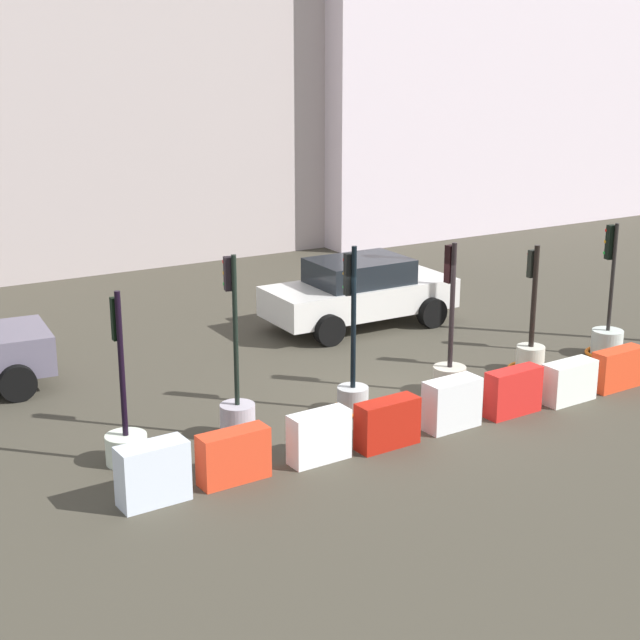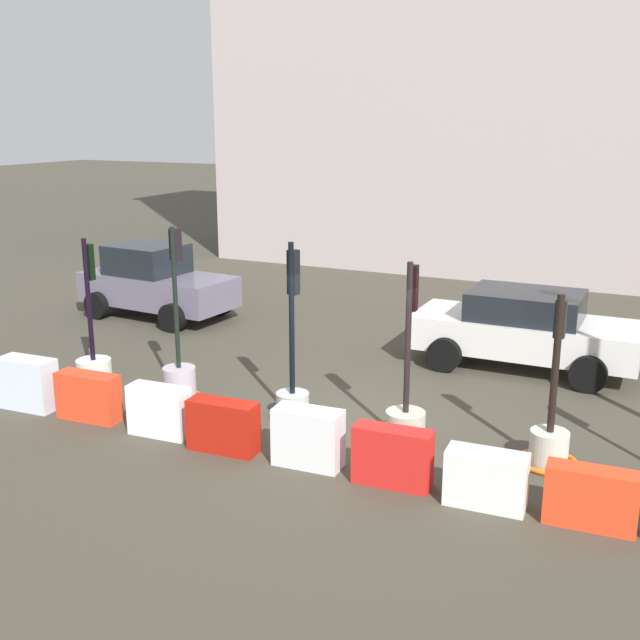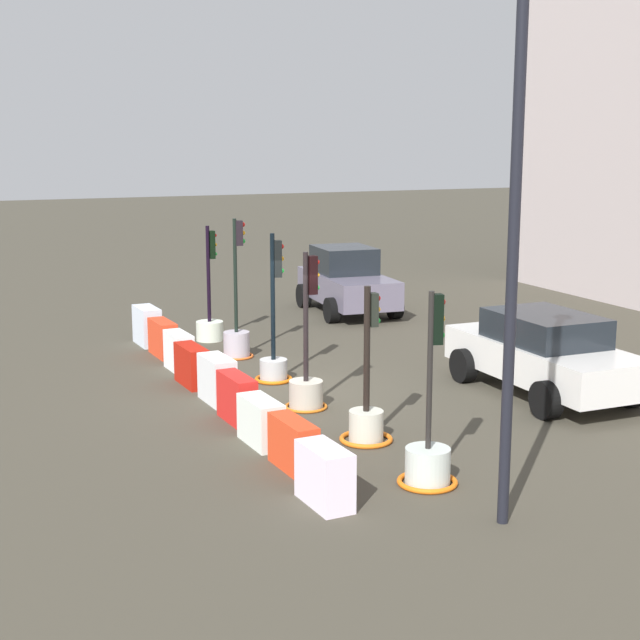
{
  "view_description": "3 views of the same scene",
  "coord_description": "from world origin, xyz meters",
  "px_view_note": "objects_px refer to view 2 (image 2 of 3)",
  "views": [
    {
      "loc": [
        -9.86,
        -13.73,
        6.56
      ],
      "look_at": [
        -1.86,
        -0.03,
        1.9
      ],
      "focal_mm": 54.66,
      "sensor_mm": 36.0,
      "label": 1
    },
    {
      "loc": [
        4.68,
        -10.67,
        5.02
      ],
      "look_at": [
        -0.58,
        0.35,
        1.76
      ],
      "focal_mm": 43.05,
      "sensor_mm": 36.0,
      "label": 2
    },
    {
      "loc": [
        16.61,
        -6.35,
        4.98
      ],
      "look_at": [
        2.11,
        -0.1,
        1.87
      ],
      "focal_mm": 52.88,
      "sensor_mm": 36.0,
      "label": 3
    }
  ],
  "objects_px": {
    "construction_barrier_3": "(223,426)",
    "construction_barrier_6": "(486,479)",
    "traffic_light_0": "(93,359)",
    "traffic_light_4": "(550,438)",
    "car_white_van": "(525,329)",
    "construction_barrier_4": "(308,438)",
    "construction_barrier_7": "(591,498)",
    "construction_barrier_2": "(159,411)",
    "traffic_light_2": "(293,387)",
    "car_grey_saloon": "(155,282)",
    "traffic_light_3": "(406,413)",
    "construction_barrier_0": "(28,383)",
    "construction_barrier_5": "(392,457)",
    "construction_barrier_1": "(88,397)",
    "traffic_light_1": "(179,370)"
  },
  "relations": [
    {
      "from": "construction_barrier_4",
      "to": "construction_barrier_5",
      "type": "bearing_deg",
      "value": -2.12
    },
    {
      "from": "construction_barrier_6",
      "to": "car_white_van",
      "type": "xyz_separation_m",
      "value": [
        -0.71,
        6.11,
        0.44
      ]
    },
    {
      "from": "construction_barrier_2",
      "to": "construction_barrier_5",
      "type": "height_order",
      "value": "construction_barrier_5"
    },
    {
      "from": "construction_barrier_4",
      "to": "construction_barrier_7",
      "type": "xyz_separation_m",
      "value": [
        3.98,
        -0.03,
        -0.05
      ]
    },
    {
      "from": "traffic_light_4",
      "to": "traffic_light_0",
      "type": "bearing_deg",
      "value": -179.28
    },
    {
      "from": "traffic_light_0",
      "to": "construction_barrier_2",
      "type": "bearing_deg",
      "value": -29.17
    },
    {
      "from": "traffic_light_3",
      "to": "construction_barrier_4",
      "type": "height_order",
      "value": "traffic_light_3"
    },
    {
      "from": "construction_barrier_0",
      "to": "car_grey_saloon",
      "type": "bearing_deg",
      "value": 107.29
    },
    {
      "from": "traffic_light_3",
      "to": "construction_barrier_2",
      "type": "relative_size",
      "value": 2.82
    },
    {
      "from": "construction_barrier_6",
      "to": "construction_barrier_0",
      "type": "bearing_deg",
      "value": 179.9
    },
    {
      "from": "traffic_light_4",
      "to": "construction_barrier_5",
      "type": "height_order",
      "value": "traffic_light_4"
    },
    {
      "from": "traffic_light_3",
      "to": "car_white_van",
      "type": "bearing_deg",
      "value": 78.7
    },
    {
      "from": "construction_barrier_7",
      "to": "traffic_light_3",
      "type": "bearing_deg",
      "value": 154.04
    },
    {
      "from": "construction_barrier_3",
      "to": "construction_barrier_7",
      "type": "xyz_separation_m",
      "value": [
        5.39,
        0.07,
        -0.01
      ]
    },
    {
      "from": "traffic_light_4",
      "to": "construction_barrier_2",
      "type": "xyz_separation_m",
      "value": [
        -5.88,
        -1.6,
        -0.01
      ]
    },
    {
      "from": "traffic_light_4",
      "to": "car_white_van",
      "type": "xyz_separation_m",
      "value": [
        -1.26,
        4.46,
        0.4
      ]
    },
    {
      "from": "construction_barrier_2",
      "to": "construction_barrier_4",
      "type": "bearing_deg",
      "value": 0.64
    },
    {
      "from": "traffic_light_2",
      "to": "construction_barrier_5",
      "type": "height_order",
      "value": "traffic_light_2"
    },
    {
      "from": "traffic_light_0",
      "to": "car_grey_saloon",
      "type": "xyz_separation_m",
      "value": [
        -2.06,
        4.68,
        0.42
      ]
    },
    {
      "from": "construction_barrier_3",
      "to": "construction_barrier_6",
      "type": "relative_size",
      "value": 1.04
    },
    {
      "from": "traffic_light_1",
      "to": "car_white_van",
      "type": "distance_m",
      "value": 6.99
    },
    {
      "from": "traffic_light_2",
      "to": "traffic_light_4",
      "type": "relative_size",
      "value": 1.17
    },
    {
      "from": "traffic_light_0",
      "to": "construction_barrier_0",
      "type": "height_order",
      "value": "traffic_light_0"
    },
    {
      "from": "traffic_light_2",
      "to": "car_grey_saloon",
      "type": "height_order",
      "value": "traffic_light_2"
    },
    {
      "from": "construction_barrier_0",
      "to": "traffic_light_1",
      "type": "bearing_deg",
      "value": 36.83
    },
    {
      "from": "traffic_light_1",
      "to": "construction_barrier_2",
      "type": "xyz_separation_m",
      "value": [
        0.7,
        -1.54,
        -0.12
      ]
    },
    {
      "from": "traffic_light_1",
      "to": "construction_barrier_7",
      "type": "xyz_separation_m",
      "value": [
        7.35,
        -1.54,
        -0.15
      ]
    },
    {
      "from": "traffic_light_2",
      "to": "construction_barrier_3",
      "type": "xyz_separation_m",
      "value": [
        -0.35,
        -1.65,
        -0.15
      ]
    },
    {
      "from": "construction_barrier_1",
      "to": "construction_barrier_6",
      "type": "bearing_deg",
      "value": -0.6
    },
    {
      "from": "traffic_light_0",
      "to": "construction_barrier_3",
      "type": "height_order",
      "value": "traffic_light_0"
    },
    {
      "from": "car_white_van",
      "to": "construction_barrier_3",
      "type": "bearing_deg",
      "value": -118.7
    },
    {
      "from": "traffic_light_4",
      "to": "construction_barrier_7",
      "type": "distance_m",
      "value": 1.78
    },
    {
      "from": "construction_barrier_4",
      "to": "car_grey_saloon",
      "type": "height_order",
      "value": "car_grey_saloon"
    },
    {
      "from": "car_white_van",
      "to": "construction_barrier_0",
      "type": "bearing_deg",
      "value": -140.61
    },
    {
      "from": "construction_barrier_0",
      "to": "traffic_light_0",
      "type": "bearing_deg",
      "value": 85.24
    },
    {
      "from": "construction_barrier_1",
      "to": "construction_barrier_6",
      "type": "relative_size",
      "value": 1.05
    },
    {
      "from": "construction_barrier_1",
      "to": "traffic_light_4",
      "type": "bearing_deg",
      "value": 12.12
    },
    {
      "from": "construction_barrier_5",
      "to": "traffic_light_1",
      "type": "bearing_deg",
      "value": 161.7
    },
    {
      "from": "construction_barrier_2",
      "to": "construction_barrier_7",
      "type": "distance_m",
      "value": 6.65
    },
    {
      "from": "construction_barrier_4",
      "to": "construction_barrier_7",
      "type": "distance_m",
      "value": 3.98
    },
    {
      "from": "construction_barrier_3",
      "to": "construction_barrier_6",
      "type": "distance_m",
      "value": 4.07
    },
    {
      "from": "traffic_light_1",
      "to": "construction_barrier_5",
      "type": "distance_m",
      "value": 4.97
    },
    {
      "from": "construction_barrier_3",
      "to": "car_grey_saloon",
      "type": "bearing_deg",
      "value": 133.87
    },
    {
      "from": "construction_barrier_1",
      "to": "construction_barrier_4",
      "type": "xyz_separation_m",
      "value": [
        4.16,
        0.01,
        0.03
      ]
    },
    {
      "from": "construction_barrier_3",
      "to": "construction_barrier_7",
      "type": "height_order",
      "value": "construction_barrier_3"
    },
    {
      "from": "construction_barrier_2",
      "to": "construction_barrier_7",
      "type": "height_order",
      "value": "construction_barrier_2"
    },
    {
      "from": "construction_barrier_5",
      "to": "car_white_van",
      "type": "distance_m",
      "value": 6.12
    },
    {
      "from": "traffic_light_1",
      "to": "construction_barrier_7",
      "type": "distance_m",
      "value": 7.51
    },
    {
      "from": "traffic_light_0",
      "to": "construction_barrier_3",
      "type": "relative_size",
      "value": 2.52
    },
    {
      "from": "traffic_light_3",
      "to": "car_grey_saloon",
      "type": "height_order",
      "value": "traffic_light_3"
    }
  ]
}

